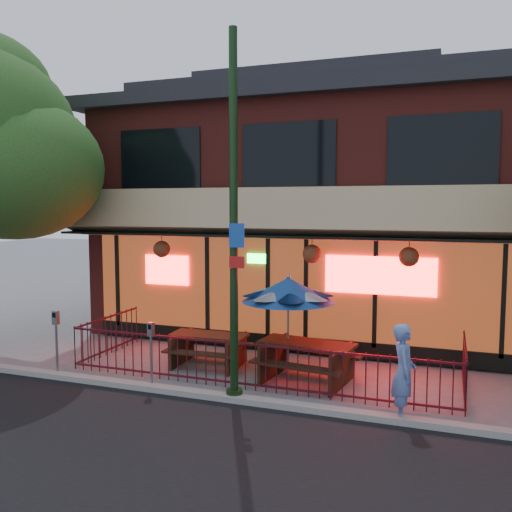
{
  "coord_description": "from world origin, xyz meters",
  "views": [
    {
      "loc": [
        3.85,
        -9.85,
        3.76
      ],
      "look_at": [
        -0.42,
        2.0,
        2.57
      ],
      "focal_mm": 38.0,
      "sensor_mm": 36.0,
      "label": 1
    }
  ],
  "objects_px": {
    "street_light": "(234,238)",
    "parking_meter_far": "(56,332)",
    "picnic_table_left": "(209,345)",
    "patio_umbrella": "(288,290)",
    "pedestrian": "(404,373)",
    "picnic_table_right": "(307,356)",
    "parking_meter_near": "(151,344)"
  },
  "relations": [
    {
      "from": "pedestrian",
      "to": "parking_meter_near",
      "type": "xyz_separation_m",
      "value": [
        -4.99,
        -0.05,
        0.08
      ]
    },
    {
      "from": "picnic_table_right",
      "to": "parking_meter_far",
      "type": "height_order",
      "value": "parking_meter_far"
    },
    {
      "from": "pedestrian",
      "to": "patio_umbrella",
      "type": "bearing_deg",
      "value": 49.63
    },
    {
      "from": "parking_meter_near",
      "to": "parking_meter_far",
      "type": "bearing_deg",
      "value": -180.0
    },
    {
      "from": "street_light",
      "to": "pedestrian",
      "type": "bearing_deg",
      "value": 0.96
    },
    {
      "from": "patio_umbrella",
      "to": "parking_meter_near",
      "type": "bearing_deg",
      "value": -146.17
    },
    {
      "from": "picnic_table_right",
      "to": "parking_meter_far",
      "type": "xyz_separation_m",
      "value": [
        -5.25,
        -1.52,
        0.43
      ]
    },
    {
      "from": "pedestrian",
      "to": "parking_meter_far",
      "type": "height_order",
      "value": "pedestrian"
    },
    {
      "from": "picnic_table_right",
      "to": "picnic_table_left",
      "type": "bearing_deg",
      "value": 172.28
    },
    {
      "from": "picnic_table_right",
      "to": "pedestrian",
      "type": "distance_m",
      "value": 2.59
    },
    {
      "from": "pedestrian",
      "to": "parking_meter_far",
      "type": "distance_m",
      "value": 7.36
    },
    {
      "from": "picnic_table_right",
      "to": "parking_meter_far",
      "type": "distance_m",
      "value": 5.48
    },
    {
      "from": "picnic_table_left",
      "to": "patio_umbrella",
      "type": "xyz_separation_m",
      "value": [
        1.99,
        -0.22,
        1.45
      ]
    },
    {
      "from": "pedestrian",
      "to": "parking_meter_near",
      "type": "bearing_deg",
      "value": 81.85
    },
    {
      "from": "picnic_table_left",
      "to": "parking_meter_near",
      "type": "bearing_deg",
      "value": -103.33
    },
    {
      "from": "picnic_table_left",
      "to": "pedestrian",
      "type": "height_order",
      "value": "pedestrian"
    },
    {
      "from": "street_light",
      "to": "pedestrian",
      "type": "xyz_separation_m",
      "value": [
        3.16,
        0.05,
        -2.29
      ]
    },
    {
      "from": "picnic_table_left",
      "to": "parking_meter_far",
      "type": "distance_m",
      "value": 3.4
    },
    {
      "from": "picnic_table_right",
      "to": "pedestrian",
      "type": "relative_size",
      "value": 1.28
    },
    {
      "from": "parking_meter_far",
      "to": "street_light",
      "type": "bearing_deg",
      "value": -0.04
    },
    {
      "from": "patio_umbrella",
      "to": "pedestrian",
      "type": "relative_size",
      "value": 1.33
    },
    {
      "from": "street_light",
      "to": "picnic_table_left",
      "type": "xyz_separation_m",
      "value": [
        -1.39,
        1.85,
        -2.65
      ]
    },
    {
      "from": "picnic_table_left",
      "to": "picnic_table_right",
      "type": "xyz_separation_m",
      "value": [
        2.44,
        -0.33,
        0.06
      ]
    },
    {
      "from": "patio_umbrella",
      "to": "pedestrian",
      "type": "bearing_deg",
      "value": -31.64
    },
    {
      "from": "street_light",
      "to": "parking_meter_near",
      "type": "xyz_separation_m",
      "value": [
        -1.83,
        0.0,
        -2.21
      ]
    },
    {
      "from": "patio_umbrella",
      "to": "parking_meter_far",
      "type": "relative_size",
      "value": 1.55
    },
    {
      "from": "parking_meter_near",
      "to": "street_light",
      "type": "bearing_deg",
      "value": -0.08
    },
    {
      "from": "street_light",
      "to": "picnic_table_right",
      "type": "height_order",
      "value": "street_light"
    },
    {
      "from": "street_light",
      "to": "parking_meter_far",
      "type": "distance_m",
      "value": 4.72
    },
    {
      "from": "patio_umbrella",
      "to": "pedestrian",
      "type": "height_order",
      "value": "patio_umbrella"
    },
    {
      "from": "street_light",
      "to": "parking_meter_far",
      "type": "height_order",
      "value": "street_light"
    },
    {
      "from": "picnic_table_left",
      "to": "patio_umbrella",
      "type": "bearing_deg",
      "value": -6.38
    }
  ]
}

